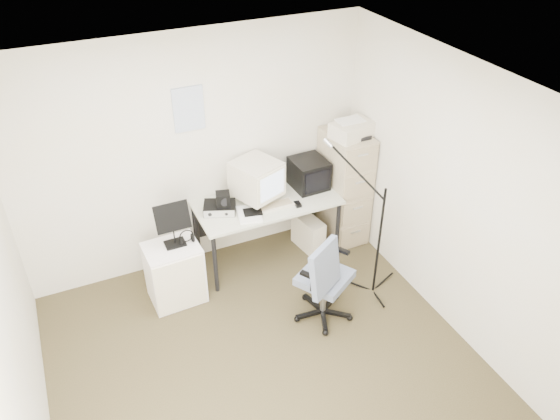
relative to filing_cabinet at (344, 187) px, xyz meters
name	(u,v)px	position (x,y,z in m)	size (l,w,h in m)	color
floor	(268,369)	(-1.58, -1.48, -0.66)	(3.60, 3.60, 0.01)	#37311B
ceiling	(263,102)	(-1.58, -1.48, 1.85)	(3.60, 3.60, 0.01)	white
wall_back	(195,155)	(-1.58, 0.32, 0.60)	(3.60, 0.02, 2.50)	silver
wall_left	(8,333)	(-3.38, -1.48, 0.60)	(0.02, 3.60, 2.50)	silver
wall_right	(457,203)	(0.22, -1.48, 0.60)	(0.02, 3.60, 2.50)	silver
wall_calendar	(188,109)	(-1.60, 0.31, 1.10)	(0.30, 0.02, 0.44)	white
filing_cabinet	(344,187)	(0.00, 0.00, 0.00)	(0.40, 0.60, 1.30)	tan
printer	(352,130)	(0.00, -0.07, 0.73)	(0.42, 0.29, 0.16)	beige
desk	(267,230)	(-0.95, -0.03, -0.29)	(1.50, 0.70, 0.73)	beige
crt_monitor	(256,182)	(-1.04, 0.02, 0.31)	(0.41, 0.43, 0.46)	beige
crt_tv	(309,173)	(-0.42, 0.06, 0.24)	(0.35, 0.37, 0.32)	black
desk_speaker	(281,186)	(-0.74, 0.08, 0.15)	(0.08, 0.08, 0.14)	beige
keyboard	(273,206)	(-0.94, -0.16, 0.09)	(0.43, 0.15, 0.02)	beige
mouse	(298,204)	(-0.69, -0.23, 0.09)	(0.06, 0.10, 0.03)	black
radio_receiver	(220,208)	(-1.46, 0.00, 0.13)	(0.32, 0.23, 0.09)	black
radio_speaker	(223,199)	(-1.43, -0.03, 0.24)	(0.14, 0.13, 0.14)	black
papers	(249,214)	(-1.21, -0.18, 0.09)	(0.23, 0.31, 0.02)	white
pc_tower	(308,233)	(-0.47, -0.07, -0.46)	(0.18, 0.41, 0.39)	beige
office_chair	(325,276)	(-0.83, -1.09, -0.15)	(0.57, 0.57, 1.00)	slate
side_cart	(175,273)	(-2.05, -0.26, -0.33)	(0.52, 0.41, 0.64)	white
music_stand	(173,224)	(-2.00, -0.23, 0.23)	(0.33, 0.17, 0.48)	black
headphones	(187,238)	(-1.89, -0.25, 0.04)	(0.15, 0.15, 0.03)	black
mic_stand	(381,227)	(-0.18, -1.00, 0.16)	(0.02, 0.02, 1.61)	black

